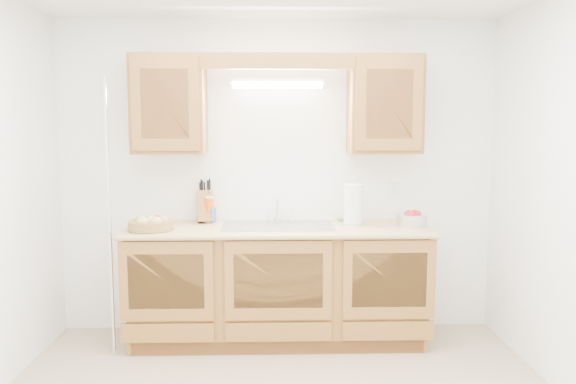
{
  "coord_description": "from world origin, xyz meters",
  "views": [
    {
      "loc": [
        -0.04,
        -3.03,
        1.65
      ],
      "look_at": [
        0.07,
        0.85,
        1.2
      ],
      "focal_mm": 35.0,
      "sensor_mm": 36.0,
      "label": 1
    }
  ],
  "objects_px": {
    "knife_block": "(205,206)",
    "apple_bowl": "(412,219)",
    "paper_towel": "(353,205)",
    "fruit_basket": "(151,224)"
  },
  "relations": [
    {
      "from": "paper_towel",
      "to": "apple_bowl",
      "type": "height_order",
      "value": "paper_towel"
    },
    {
      "from": "paper_towel",
      "to": "apple_bowl",
      "type": "relative_size",
      "value": 1.53
    },
    {
      "from": "fruit_basket",
      "to": "paper_towel",
      "type": "relative_size",
      "value": 1.0
    },
    {
      "from": "fruit_basket",
      "to": "knife_block",
      "type": "xyz_separation_m",
      "value": [
        0.36,
        0.34,
        0.08
      ]
    },
    {
      "from": "knife_block",
      "to": "paper_towel",
      "type": "distance_m",
      "value": 1.18
    },
    {
      "from": "knife_block",
      "to": "apple_bowl",
      "type": "distance_m",
      "value": 1.63
    },
    {
      "from": "paper_towel",
      "to": "knife_block",
      "type": "bearing_deg",
      "value": 172.63
    },
    {
      "from": "paper_towel",
      "to": "fruit_basket",
      "type": "bearing_deg",
      "value": -172.95
    },
    {
      "from": "fruit_basket",
      "to": "knife_block",
      "type": "bearing_deg",
      "value": 43.5
    },
    {
      "from": "knife_block",
      "to": "paper_towel",
      "type": "bearing_deg",
      "value": -16.91
    }
  ]
}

